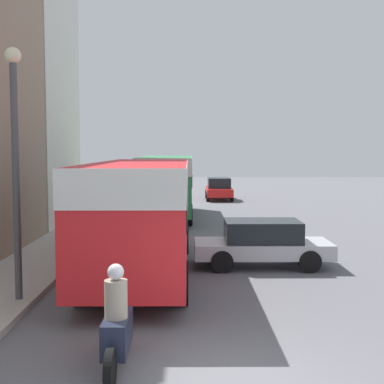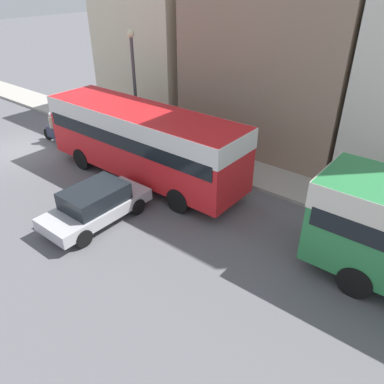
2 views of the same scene
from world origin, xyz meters
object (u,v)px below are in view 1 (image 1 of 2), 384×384
Objects in this scene: bus_following at (167,178)px; car_far_curb at (219,189)px; pedestrian_walking_away at (93,206)px; car_crossing at (262,242)px; pedestrian_near_curb at (110,191)px; motorcycle_behind_lead at (117,328)px; bus_lead at (142,202)px.

car_far_curb is (3.21, 9.76, -1.23)m from bus_following.
pedestrian_walking_away is (-6.15, -14.35, 0.32)m from car_far_curb.
bus_following is at bearing 16.17° from car_crossing.
car_far_curb is 15.62m from pedestrian_walking_away.
car_far_curb is 2.14× the size of pedestrian_near_curb.
motorcycle_behind_lead is 0.56× the size of car_crossing.
pedestrian_walking_away is at bearing 42.42° from car_crossing.
motorcycle_behind_lead is at bearing -78.47° from pedestrian_walking_away.
bus_following is 2.27× the size of car_crossing.
bus_lead is 12.44m from bus_following.
pedestrian_walking_away reaches higher than motorcycle_behind_lead.
pedestrian_near_curb is (-3.45, 22.82, 0.40)m from motorcycle_behind_lead.
pedestrian_near_curb is at bearing 131.95° from bus_following.
pedestrian_near_curb reaches higher than motorcycle_behind_lead.
bus_lead is at bearing 105.92° from car_crossing.
bus_following reaches higher than car_far_curb.
pedestrian_near_curb is at bearing 98.60° from motorcycle_behind_lead.
motorcycle_behind_lead reaches higher than car_far_curb.
car_crossing is 2.24× the size of pedestrian_near_curb.
bus_lead is 4.25× the size of motorcycle_behind_lead.
motorcycle_behind_lead is 28.91m from car_far_curb.
bus_lead is at bearing -70.53° from pedestrian_walking_away.
bus_following is 4.92× the size of pedestrian_walking_away.
pedestrian_near_curb is at bearing 101.43° from bus_lead.
pedestrian_walking_away is (-6.26, 6.85, 0.38)m from car_crossing.
car_far_curb is at bearing 66.80° from pedestrian_walking_away.
pedestrian_near_curb is (-6.67, -5.91, 0.29)m from car_far_curb.
car_crossing is 1.05× the size of car_far_curb.
pedestrian_walking_away is at bearing -113.20° from car_far_curb.
car_far_curb is at bearing 71.79° from bus_following.
pedestrian_near_curb is 8.46m from pedestrian_walking_away.
bus_following is 2.38× the size of car_far_curb.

